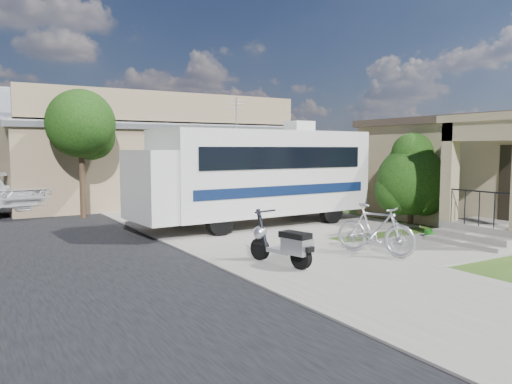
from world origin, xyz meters
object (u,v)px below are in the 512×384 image
pickup_truck (10,191)px  shrub (411,178)px  bicycle (375,232)px  garden_hose (433,235)px  scooter (284,244)px  motorhome (255,173)px

pickup_truck → shrub: bearing=131.7°
bicycle → garden_hose: bicycle is taller
garden_hose → scooter: bearing=-173.0°
shrub → motorhome: bearing=152.9°
motorhome → shrub: size_ratio=2.64×
motorhome → bicycle: size_ratio=4.09×
motorhome → pickup_truck: motorhome is taller
shrub → pickup_truck: shrub is taller
shrub → bicycle: (-4.54, -3.03, -0.96)m
pickup_truck → garden_hose: size_ratio=12.50×
motorhome → scooter: motorhome is taller
shrub → garden_hose: shrub is taller
motorhome → shrub: (4.56, -2.33, -0.18)m
motorhome → garden_hose: (3.06, -4.49, -1.62)m
scooter → pickup_truck: pickup_truck is taller
shrub → garden_hose: 2.99m
motorhome → scooter: (-2.37, -5.16, -1.22)m
motorhome → bicycle: bearing=-93.0°
scooter → shrub: bearing=9.3°
scooter → bicycle: 2.40m
bicycle → garden_hose: (3.05, 0.87, -0.48)m
shrub → bicycle: bearing=-146.3°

